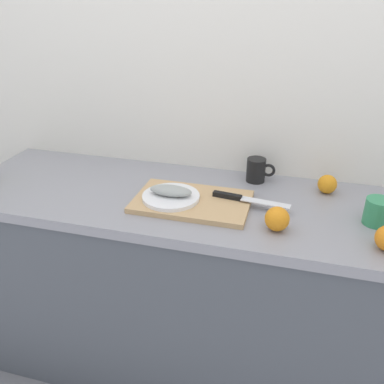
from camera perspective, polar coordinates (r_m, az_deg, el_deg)
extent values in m
plane|color=slate|center=(2.12, 1.60, -23.07)|extent=(12.00, 12.00, 0.00)
cube|color=white|center=(1.73, 4.80, 14.21)|extent=(3.20, 0.05, 2.50)
cube|color=#4C5159|center=(1.82, 1.77, -14.25)|extent=(2.00, 0.58, 0.86)
cube|color=gray|center=(1.56, 2.00, -1.66)|extent=(2.00, 0.60, 0.04)
cube|color=tan|center=(1.51, 0.00, -1.36)|extent=(0.43, 0.27, 0.02)
cylinder|color=white|center=(1.51, -2.98, -0.67)|extent=(0.21, 0.21, 0.01)
ellipsoid|color=#999E99|center=(1.50, -3.00, 0.19)|extent=(0.16, 0.07, 0.04)
cube|color=silver|center=(1.49, 10.30, -1.49)|extent=(0.18, 0.06, 0.00)
cube|color=black|center=(1.52, 4.99, -0.52)|extent=(0.11, 0.04, 0.02)
cylinder|color=#338C59|center=(1.51, 24.63, -2.54)|extent=(0.09, 0.09, 0.09)
cylinder|color=black|center=(1.70, 8.98, 3.07)|extent=(0.08, 0.08, 0.10)
torus|color=black|center=(1.70, 10.70, 3.03)|extent=(0.06, 0.01, 0.06)
sphere|color=orange|center=(1.37, 11.87, -3.72)|extent=(0.08, 0.08, 0.08)
sphere|color=orange|center=(1.67, 18.48, 1.06)|extent=(0.07, 0.07, 0.07)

